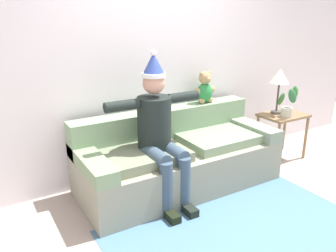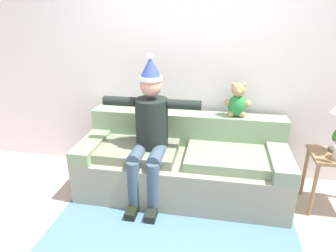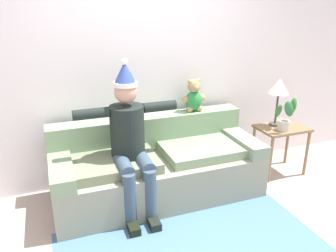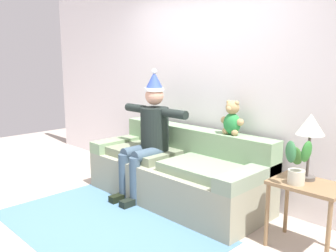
{
  "view_description": "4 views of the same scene",
  "coord_description": "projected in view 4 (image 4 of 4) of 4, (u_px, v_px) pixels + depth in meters",
  "views": [
    {
      "loc": [
        -1.87,
        -1.91,
        1.86
      ],
      "look_at": [
        -0.18,
        0.93,
        0.75
      ],
      "focal_mm": 36.54,
      "sensor_mm": 36.0,
      "label": 1
    },
    {
      "loc": [
        0.36,
        -1.87,
        1.94
      ],
      "look_at": [
        -0.15,
        0.92,
        0.8
      ],
      "focal_mm": 31.8,
      "sensor_mm": 36.0,
      "label": 2
    },
    {
      "loc": [
        -1.01,
        -2.06,
        1.99
      ],
      "look_at": [
        0.04,
        0.78,
        0.88
      ],
      "focal_mm": 35.33,
      "sensor_mm": 36.0,
      "label": 3
    },
    {
      "loc": [
        2.78,
        -1.91,
        1.63
      ],
      "look_at": [
        -0.07,
        0.93,
        0.88
      ],
      "focal_mm": 38.12,
      "sensor_mm": 36.0,
      "label": 4
    }
  ],
  "objects": [
    {
      "name": "table_lamp",
      "position": [
        310.0,
        128.0,
        3.02
      ],
      "size": [
        0.24,
        0.24,
        0.58
      ],
      "color": "#514B46",
      "rests_on": "side_table"
    },
    {
      "name": "teddy_bear",
      "position": [
        232.0,
        119.0,
        3.89
      ],
      "size": [
        0.29,
        0.17,
        0.38
      ],
      "color": "#277F3C",
      "rests_on": "couch"
    },
    {
      "name": "side_table",
      "position": [
        307.0,
        194.0,
        3.03
      ],
      "size": [
        0.59,
        0.42,
        0.6
      ],
      "color": "olive",
      "rests_on": "ground_plane"
    },
    {
      "name": "area_rug",
      "position": [
        105.0,
        226.0,
        3.54
      ],
      "size": [
        2.3,
        1.4,
        0.01
      ],
      "primitive_type": "cube",
      "color": "teal",
      "rests_on": "ground_plane"
    },
    {
      "name": "potted_plant",
      "position": [
        297.0,
        163.0,
        2.95
      ],
      "size": [
        0.24,
        0.29,
        0.39
      ],
      "color": "beige",
      "rests_on": "side_table"
    },
    {
      "name": "back_wall",
      "position": [
        208.0,
        83.0,
        4.39
      ],
      "size": [
        7.0,
        0.1,
        2.7
      ],
      "primitive_type": "cube",
      "color": "silver",
      "rests_on": "ground_plane"
    },
    {
      "name": "person_seated",
      "position": [
        149.0,
        133.0,
        4.24
      ],
      "size": [
        1.02,
        0.77,
        1.53
      ],
      "color": "black",
      "rests_on": "ground_plane"
    },
    {
      "name": "couch",
      "position": [
        178.0,
        172.0,
        4.21
      ],
      "size": [
        2.21,
        0.89,
        0.82
      ],
      "color": "gray",
      "rests_on": "ground_plane"
    },
    {
      "name": "ground_plane",
      "position": [
        107.0,
        226.0,
        3.56
      ],
      "size": [
        10.0,
        10.0,
        0.0
      ],
      "primitive_type": "plane",
      "color": "#AF9F92"
    }
  ]
}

